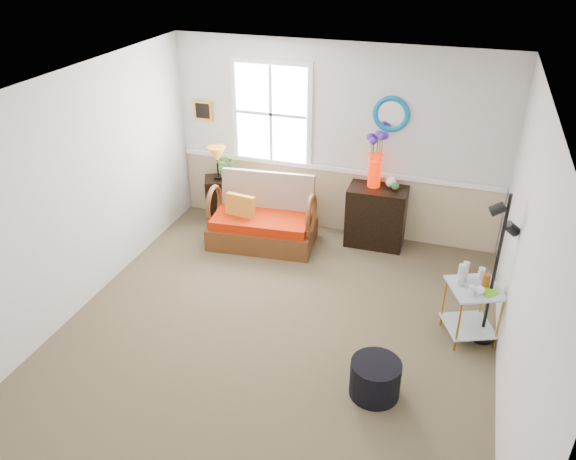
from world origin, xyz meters
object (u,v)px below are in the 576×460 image
(floor_lamp, at_px, (495,271))
(loveseat, at_px, (262,213))
(lamp_stand, at_px, (219,199))
(cabinet, at_px, (376,216))
(side_table, at_px, (471,313))
(ottoman, at_px, (375,378))

(floor_lamp, bearing_deg, loveseat, 158.16)
(lamp_stand, distance_m, cabinet, 2.30)
(cabinet, bearing_deg, lamp_stand, 179.74)
(loveseat, relative_size, cabinet, 1.70)
(lamp_stand, bearing_deg, floor_lamp, -23.53)
(side_table, distance_m, ottoman, 1.37)
(loveseat, bearing_deg, cabinet, 12.92)
(side_table, height_order, ottoman, side_table)
(ottoman, bearing_deg, floor_lamp, 50.80)
(lamp_stand, xyz_separation_m, cabinet, (2.30, 0.02, 0.08))
(loveseat, relative_size, ottoman, 2.97)
(cabinet, relative_size, side_table, 1.30)
(loveseat, relative_size, floor_lamp, 0.83)
(loveseat, bearing_deg, floor_lamp, -27.45)
(loveseat, xyz_separation_m, side_table, (2.75, -1.20, -0.14))
(loveseat, xyz_separation_m, lamp_stand, (-0.85, 0.46, -0.13))
(loveseat, xyz_separation_m, ottoman, (1.96, -2.31, -0.27))
(ottoman, bearing_deg, cabinet, 100.43)
(loveseat, height_order, ottoman, loveseat)
(loveseat, bearing_deg, side_table, -29.03)
(lamp_stand, relative_size, ottoman, 1.39)
(floor_lamp, height_order, ottoman, floor_lamp)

